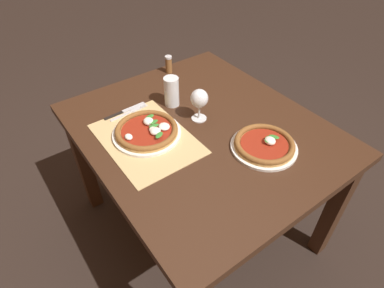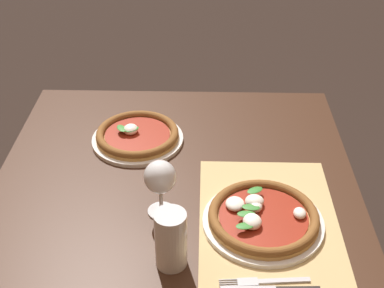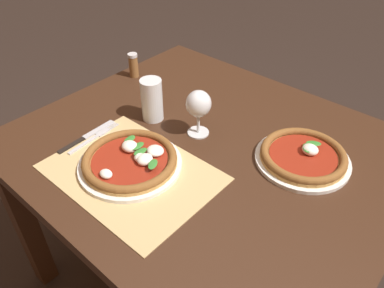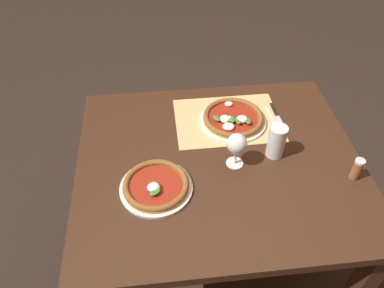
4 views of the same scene
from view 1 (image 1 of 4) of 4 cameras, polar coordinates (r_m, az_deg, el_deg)
ground_plane at (r=1.99m, az=1.30°, el=-13.84°), size 24.00×24.00×0.00m
dining_table at (r=1.51m, az=1.66°, el=-0.12°), size 1.16×0.99×0.74m
paper_placemat at (r=1.39m, az=-8.10°, el=0.96°), size 0.47×0.34×0.00m
pizza_near at (r=1.40m, az=-8.01°, el=2.35°), size 0.30×0.30×0.05m
pizza_far at (r=1.36m, az=12.74°, el=-0.13°), size 0.28×0.28×0.05m
wine_glass at (r=1.43m, az=1.31°, el=7.89°), size 0.08×0.08×0.16m
pint_glass at (r=1.55m, az=-3.66°, el=9.21°), size 0.07×0.07×0.15m
fork at (r=1.55m, az=-11.05°, el=5.53°), size 0.03×0.20×0.00m
knife at (r=1.57m, az=-11.81°, el=5.78°), size 0.02×0.22×0.01m
pepper_shaker at (r=1.84m, az=-4.18°, el=13.96°), size 0.04×0.04×0.10m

